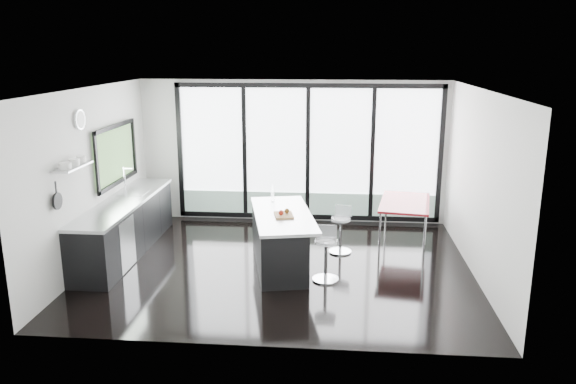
# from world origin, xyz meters

# --- Properties ---
(floor) EXTENTS (6.00, 5.00, 0.00)m
(floor) POSITION_xyz_m (0.00, 0.00, 0.00)
(floor) COLOR black
(floor) RESTS_ON ground
(ceiling) EXTENTS (6.00, 5.00, 0.00)m
(ceiling) POSITION_xyz_m (0.00, 0.00, 2.80)
(ceiling) COLOR white
(ceiling) RESTS_ON wall_back
(wall_back) EXTENTS (6.00, 0.09, 2.80)m
(wall_back) POSITION_xyz_m (0.27, 2.47, 1.27)
(wall_back) COLOR silver
(wall_back) RESTS_ON ground
(wall_front) EXTENTS (6.00, 0.00, 2.80)m
(wall_front) POSITION_xyz_m (0.00, -2.50, 1.40)
(wall_front) COLOR silver
(wall_front) RESTS_ON ground
(wall_left) EXTENTS (0.26, 5.00, 2.80)m
(wall_left) POSITION_xyz_m (-2.97, 0.27, 1.56)
(wall_left) COLOR silver
(wall_left) RESTS_ON ground
(wall_right) EXTENTS (0.00, 5.00, 2.80)m
(wall_right) POSITION_xyz_m (3.00, 0.00, 1.40)
(wall_right) COLOR silver
(wall_right) RESTS_ON ground
(counter_cabinets) EXTENTS (0.69, 3.24, 1.36)m
(counter_cabinets) POSITION_xyz_m (-2.67, 0.40, 0.46)
(counter_cabinets) COLOR black
(counter_cabinets) RESTS_ON floor
(island) EXTENTS (1.30, 2.23, 1.11)m
(island) POSITION_xyz_m (-0.03, 0.07, 0.43)
(island) COLOR black
(island) RESTS_ON floor
(bar_stool_near) EXTENTS (0.40, 0.40, 0.64)m
(bar_stool_near) POSITION_xyz_m (0.74, -0.50, 0.32)
(bar_stool_near) COLOR silver
(bar_stool_near) RESTS_ON floor
(bar_stool_far) EXTENTS (0.48, 0.48, 0.62)m
(bar_stool_far) POSITION_xyz_m (0.96, 0.71, 0.31)
(bar_stool_far) COLOR silver
(bar_stool_far) RESTS_ON floor
(red_table) EXTENTS (1.04, 1.56, 0.78)m
(red_table) POSITION_xyz_m (2.07, 1.25, 0.39)
(red_table) COLOR maroon
(red_table) RESTS_ON floor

